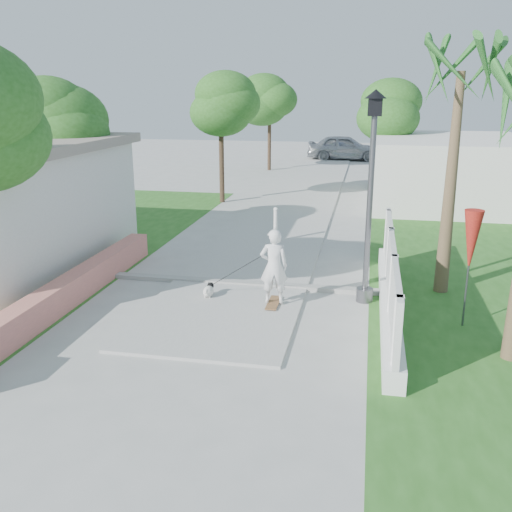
% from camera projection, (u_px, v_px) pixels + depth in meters
% --- Properties ---
extents(ground, '(90.00, 90.00, 0.00)m').
position_uv_depth(ground, '(142.00, 427.00, 7.77)').
color(ground, '#B7B7B2').
rests_on(ground, ground).
extents(path_strip, '(3.20, 36.00, 0.06)m').
position_uv_depth(path_strip, '(306.00, 188.00, 26.59)').
color(path_strip, '#B7B7B2').
rests_on(path_strip, ground).
extents(curb, '(6.50, 0.25, 0.10)m').
position_uv_depth(curb, '(239.00, 283.00, 13.41)').
color(curb, '#999993').
rests_on(curb, ground).
extents(grass_left, '(8.00, 20.00, 0.01)m').
position_uv_depth(grass_left, '(21.00, 248.00, 16.61)').
color(grass_left, '#2A601E').
rests_on(grass_left, ground).
extents(pink_wall, '(0.45, 8.20, 0.80)m').
position_uv_depth(pink_wall, '(56.00, 299.00, 11.64)').
color(pink_wall, '#DF8272').
rests_on(pink_wall, ground).
extents(lattice_fence, '(0.35, 7.00, 1.50)m').
position_uv_depth(lattice_fence, '(390.00, 286.00, 11.69)').
color(lattice_fence, white).
rests_on(lattice_fence, ground).
extents(building_right, '(6.00, 8.00, 2.60)m').
position_uv_depth(building_right, '(448.00, 170.00, 23.23)').
color(building_right, silver).
rests_on(building_right, ground).
extents(street_lamp, '(0.44, 0.44, 4.44)m').
position_uv_depth(street_lamp, '(370.00, 191.00, 11.73)').
color(street_lamp, '#59595E').
rests_on(street_lamp, ground).
extents(bollard, '(0.14, 0.14, 1.09)m').
position_uv_depth(bollard, '(276.00, 224.00, 16.99)').
color(bollard, white).
rests_on(bollard, ground).
extents(patio_umbrella, '(0.36, 0.36, 2.30)m').
position_uv_depth(patio_umbrella, '(471.00, 242.00, 10.64)').
color(patio_umbrella, '#59595E').
rests_on(patio_umbrella, ground).
extents(tree_left_mid, '(3.20, 3.20, 4.85)m').
position_uv_depth(tree_left_mid, '(66.00, 125.00, 15.80)').
color(tree_left_mid, '#4C3826').
rests_on(tree_left_mid, ground).
extents(tree_path_left, '(3.40, 3.40, 5.23)m').
position_uv_depth(tree_path_left, '(221.00, 106.00, 22.30)').
color(tree_path_left, '#4C3826').
rests_on(tree_path_left, ground).
extents(tree_path_right, '(3.00, 3.00, 4.79)m').
position_uv_depth(tree_path_right, '(381.00, 112.00, 25.00)').
color(tree_path_right, '#4C3826').
rests_on(tree_path_right, ground).
extents(tree_path_far, '(3.20, 3.20, 5.17)m').
position_uv_depth(tree_path_far, '(270.00, 101.00, 31.68)').
color(tree_path_far, '#4C3826').
rests_on(tree_path_far, ground).
extents(palm_far, '(1.80, 1.80, 5.30)m').
position_uv_depth(palm_far, '(460.00, 87.00, 11.78)').
color(palm_far, brown).
rests_on(palm_far, ground).
extents(skateboarder, '(1.80, 0.85, 1.69)m').
position_uv_depth(skateboarder, '(256.00, 269.00, 12.04)').
color(skateboarder, brown).
rests_on(skateboarder, ground).
extents(dog, '(0.22, 0.50, 0.34)m').
position_uv_depth(dog, '(209.00, 291.00, 12.52)').
color(dog, silver).
rests_on(dog, ground).
extents(parked_car, '(4.83, 2.02, 1.63)m').
position_uv_depth(parked_car, '(345.00, 147.00, 37.21)').
color(parked_car, '#A6A9AE').
rests_on(parked_car, ground).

